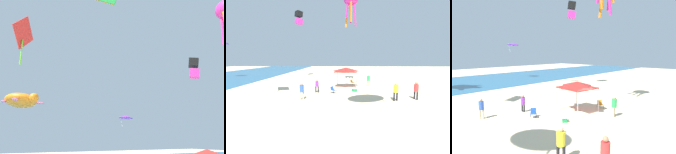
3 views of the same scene
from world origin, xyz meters
The scene contains 4 objects.
kite_delta_purple centered at (10.32, 27.75, 7.49)m, with size 3.29×3.27×2.11m.
kite_box_black centered at (11.06, 11.82, 12.42)m, with size 1.77×1.77×2.65m.
kite_turtle_orange centered at (-8.03, 24.71, 8.60)m, with size 6.14×6.19×2.40m.
kite_diamond_red centered at (-9.85, 11.55, 12.32)m, with size 2.06×2.48×4.50m.
Camera 1 is at (-11.56, -8.04, 3.51)m, focal length 36.62 mm.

